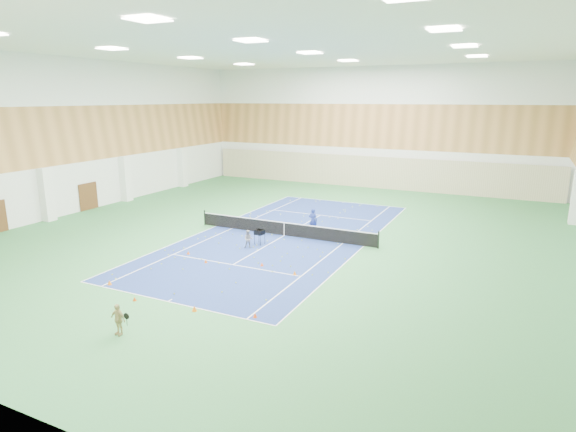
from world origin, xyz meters
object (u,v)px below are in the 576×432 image
Objects in this scene: tennis_net at (284,228)px; child_apron at (118,319)px; coach at (313,220)px; child_court at (248,239)px; ball_cart at (260,237)px.

tennis_net is 10.07× the size of child_apron.
coach reaches higher than child_court.
tennis_net reaches higher than ball_cart.
child_apron is at bearing -78.05° from ball_cart.
coach is at bearing 73.58° from ball_cart.
coach is 1.74× the size of ball_cart.
coach reaches higher than ball_cart.
child_apron reaches higher than tennis_net.
coach is at bearing 90.24° from child_apron.
child_apron is at bearing 85.15° from coach.
ball_cart is at bearing 64.10° from coach.
coach is at bearing 44.21° from child_court.
tennis_net is at bearing 51.48° from coach.
tennis_net is 13.52× the size of ball_cart.
child_court is at bearing 66.08° from coach.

